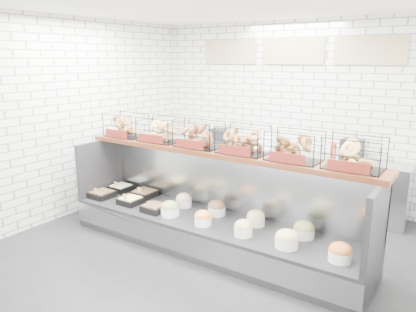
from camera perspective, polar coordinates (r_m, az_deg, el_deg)
The scene contains 5 objects.
ground at distance 5.14m, azimuth -1.60°, elevation -14.04°, with size 5.50×5.50×0.00m, color black.
room_shell at distance 5.07m, azimuth 2.26°, elevation 9.87°, with size 5.02×5.51×3.01m.
display_case at distance 5.26m, azimuth 0.56°, elevation -9.44°, with size 4.00×0.90×1.20m.
bagel_shelf at distance 5.09m, azimuth 1.71°, elevation 2.28°, with size 4.10×0.50×0.40m.
prep_counter at distance 6.95m, azimuth 10.10°, elevation -2.64°, with size 4.00×0.60×1.20m.
Camera 1 is at (2.67, -3.70, 2.38)m, focal length 35.00 mm.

